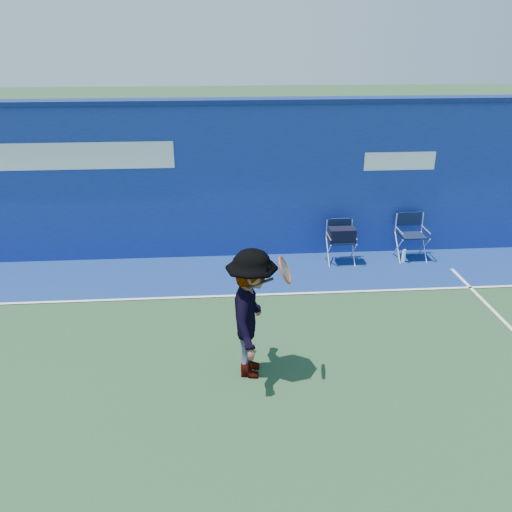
{
  "coord_description": "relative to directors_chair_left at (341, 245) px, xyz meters",
  "views": [
    {
      "loc": [
        0.02,
        -5.17,
        4.3
      ],
      "look_at": [
        0.61,
        2.6,
        1.0
      ],
      "focal_mm": 38.0,
      "sensor_mm": 36.0,
      "label": 1
    }
  ],
  "objects": [
    {
      "name": "ground",
      "position": [
        -2.42,
        -4.51,
        -0.36
      ],
      "size": [
        80.0,
        80.0,
        0.0
      ],
      "primitive_type": "plane",
      "color": "#244425",
      "rests_on": "ground"
    },
    {
      "name": "stadium_wall",
      "position": [
        -2.43,
        0.69,
        1.19
      ],
      "size": [
        24.0,
        0.5,
        3.08
      ],
      "color": "navy",
      "rests_on": "ground"
    },
    {
      "name": "out_of_bounds_strip",
      "position": [
        -2.42,
        -0.41,
        -0.36
      ],
      "size": [
        24.0,
        1.8,
        0.01
      ],
      "primitive_type": "cube",
      "color": "navy",
      "rests_on": "ground"
    },
    {
      "name": "court_lines",
      "position": [
        -2.42,
        -3.91,
        -0.35
      ],
      "size": [
        24.0,
        12.0,
        0.01
      ],
      "color": "white",
      "rests_on": "out_of_bounds_strip"
    },
    {
      "name": "directors_chair_left",
      "position": [
        0.0,
        0.0,
        0.0
      ],
      "size": [
        0.5,
        0.47,
        0.85
      ],
      "color": "silver",
      "rests_on": "ground"
    },
    {
      "name": "directors_chair_right",
      "position": [
        1.45,
        0.1,
        -0.08
      ],
      "size": [
        0.54,
        0.48,
        0.9
      ],
      "color": "silver",
      "rests_on": "ground"
    },
    {
      "name": "water_bottle",
      "position": [
        1.26,
        -0.09,
        -0.23
      ],
      "size": [
        0.07,
        0.07,
        0.26
      ],
      "primitive_type": "cylinder",
      "color": "white",
      "rests_on": "ground"
    },
    {
      "name": "tennis_player",
      "position": [
        -1.99,
        -3.56,
        0.53
      ],
      "size": [
        0.93,
        1.23,
        1.77
      ],
      "color": "#EA4738",
      "rests_on": "ground"
    }
  ]
}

